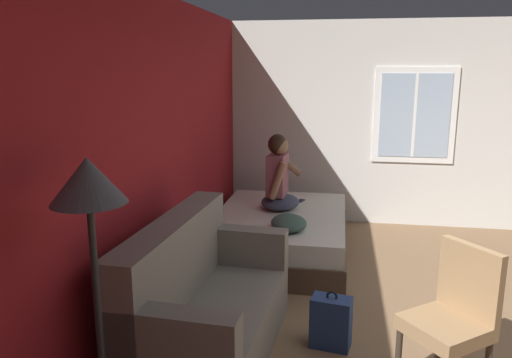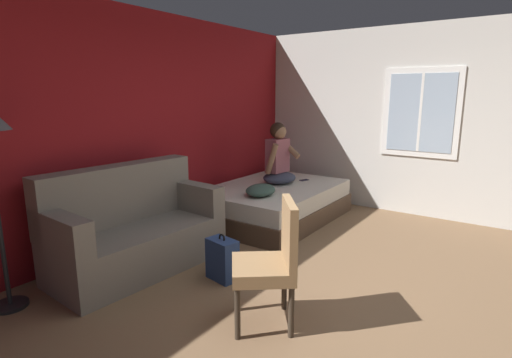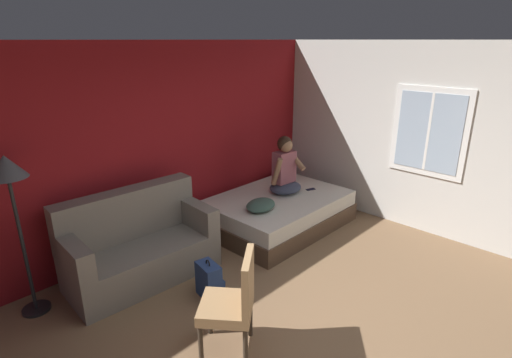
{
  "view_description": "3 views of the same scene",
  "coord_description": "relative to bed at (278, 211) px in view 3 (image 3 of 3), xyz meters",
  "views": [
    {
      "loc": [
        -3.68,
        1.33,
        2.11
      ],
      "look_at": [
        0.81,
        2.1,
        1.08
      ],
      "focal_mm": 35.0,
      "sensor_mm": 36.0,
      "label": 1
    },
    {
      "loc": [
        -2.9,
        -0.95,
        1.76
      ],
      "look_at": [
        0.73,
        1.59,
        0.8
      ],
      "focal_mm": 28.0,
      "sensor_mm": 36.0,
      "label": 2
    },
    {
      "loc": [
        -2.53,
        -1.62,
        2.7
      ],
      "look_at": [
        1.05,
        1.8,
        0.97
      ],
      "focal_mm": 28.0,
      "sensor_mm": 36.0,
      "label": 3
    }
  ],
  "objects": [
    {
      "name": "bed",
      "position": [
        0.0,
        0.0,
        0.0
      ],
      "size": [
        2.09,
        1.48,
        0.48
      ],
      "color": "#4C3828",
      "rests_on": "ground"
    },
    {
      "name": "wall_side_with_window",
      "position": [
        1.44,
        -1.97,
        1.12
      ],
      "size": [
        0.19,
        7.04,
        2.7
      ],
      "color": "silver",
      "rests_on": "ground"
    },
    {
      "name": "side_chair",
      "position": [
        -2.24,
        -1.41,
        0.3
      ],
      "size": [
        0.65,
        0.65,
        0.98
      ],
      "color": "#382D23",
      "rests_on": "ground"
    },
    {
      "name": "throw_pillow",
      "position": [
        -0.55,
        -0.15,
        0.31
      ],
      "size": [
        0.55,
        0.46,
        0.14
      ],
      "primitive_type": "ellipsoid",
      "rotation": [
        0.0,
        0.0,
        0.23
      ],
      "color": "#385147",
      "rests_on": "bed"
    },
    {
      "name": "wall_back_accent",
      "position": [
        -1.72,
        0.93,
        1.11
      ],
      "size": [
        11.15,
        0.16,
        2.7
      ],
      "primitive_type": "cube",
      "color": "maroon",
      "rests_on": "ground"
    },
    {
      "name": "floor_lamp",
      "position": [
        -3.31,
        0.51,
        1.19
      ],
      "size": [
        0.36,
        0.36,
        1.7
      ],
      "color": "black",
      "rests_on": "ground"
    },
    {
      "name": "cell_phone",
      "position": [
        0.57,
        -0.18,
        0.25
      ],
      "size": [
        0.16,
        0.11,
        0.01
      ],
      "primitive_type": "cube",
      "rotation": [
        0.0,
        0.0,
        4.38
      ],
      "color": "black",
      "rests_on": "bed"
    },
    {
      "name": "person_seated",
      "position": [
        0.2,
        0.05,
        0.6
      ],
      "size": [
        0.56,
        0.49,
        0.88
      ],
      "color": "#383D51",
      "rests_on": "bed"
    },
    {
      "name": "ground_plane",
      "position": [
        -1.72,
        -1.97,
        -0.24
      ],
      "size": [
        40.0,
        40.0,
        0.0
      ],
      "primitive_type": "plane",
      "color": "brown"
    },
    {
      "name": "couch",
      "position": [
        -2.18,
        0.3,
        0.16
      ],
      "size": [
        1.75,
        0.92,
        1.04
      ],
      "color": "slate",
      "rests_on": "ground"
    },
    {
      "name": "backpack",
      "position": [
        -1.87,
        -0.62,
        -0.04
      ],
      "size": [
        0.28,
        0.33,
        0.46
      ],
      "color": "navy",
      "rests_on": "ground"
    }
  ]
}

